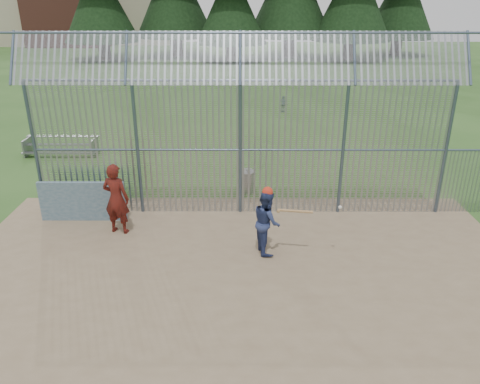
{
  "coord_description": "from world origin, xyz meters",
  "views": [
    {
      "loc": [
        0.04,
        -9.53,
        6.18
      ],
      "look_at": [
        0.0,
        2.0,
        1.3
      ],
      "focal_mm": 35.0,
      "sensor_mm": 36.0,
      "label": 1
    }
  ],
  "objects_px": {
    "onlooker": "(116,199)",
    "bleacher": "(61,145)",
    "trash_can": "(247,181)",
    "batter": "(267,222)",
    "dugout_wall": "(83,201)"
  },
  "relations": [
    {
      "from": "onlooker",
      "to": "trash_can",
      "type": "xyz_separation_m",
      "value": [
        3.63,
        2.96,
        -0.65
      ]
    },
    {
      "from": "dugout_wall",
      "to": "batter",
      "type": "relative_size",
      "value": 1.49
    },
    {
      "from": "batter",
      "to": "onlooker",
      "type": "distance_m",
      "value": 4.21
    },
    {
      "from": "batter",
      "to": "bleacher",
      "type": "bearing_deg",
      "value": 33.32
    },
    {
      "from": "onlooker",
      "to": "trash_can",
      "type": "distance_m",
      "value": 4.72
    },
    {
      "from": "dugout_wall",
      "to": "bleacher",
      "type": "bearing_deg",
      "value": 114.92
    },
    {
      "from": "dugout_wall",
      "to": "onlooker",
      "type": "xyz_separation_m",
      "value": [
        1.21,
        -0.74,
        0.41
      ]
    },
    {
      "from": "onlooker",
      "to": "bleacher",
      "type": "distance_m",
      "value": 8.01
    },
    {
      "from": "dugout_wall",
      "to": "onlooker",
      "type": "relative_size",
      "value": 1.24
    },
    {
      "from": "dugout_wall",
      "to": "bleacher",
      "type": "xyz_separation_m",
      "value": [
        -2.85,
        6.13,
        -0.21
      ]
    },
    {
      "from": "onlooker",
      "to": "bleacher",
      "type": "height_order",
      "value": "onlooker"
    },
    {
      "from": "batter",
      "to": "trash_can",
      "type": "bearing_deg",
      "value": -6.05
    },
    {
      "from": "onlooker",
      "to": "trash_can",
      "type": "bearing_deg",
      "value": -127.44
    },
    {
      "from": "batter",
      "to": "trash_can",
      "type": "height_order",
      "value": "batter"
    },
    {
      "from": "onlooker",
      "to": "bleacher",
      "type": "relative_size",
      "value": 0.67
    }
  ]
}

